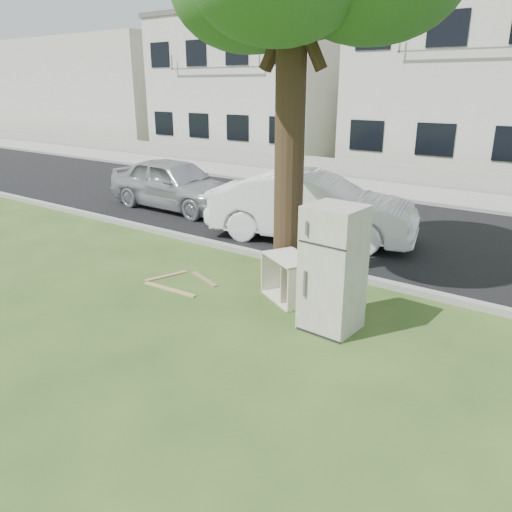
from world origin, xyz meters
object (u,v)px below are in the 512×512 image
Objects in this scene: fridge at (333,269)px; car_left at (175,184)px; cabinet at (290,278)px; car_center at (312,207)px.

fridge is 0.43× the size of car_left.
car_center is (-1.49, 3.29, 0.41)m from cabinet.
car_center is at bearing 126.89° from fridge.
fridge is at bearing -161.40° from car_center.
fridge is 4.62m from car_center.
car_left is (-7.47, 4.23, -0.20)m from fridge.
cabinet is 0.20× the size of car_center.
car_left reaches higher than cabinet.
cabinet is (-1.08, 0.54, -0.57)m from fridge.
fridge reaches higher than car_left.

